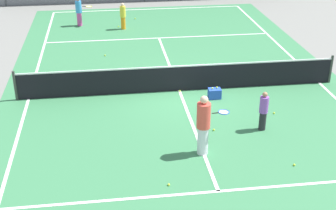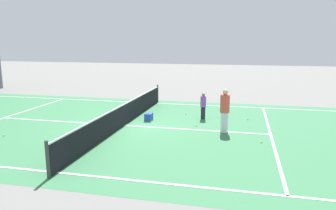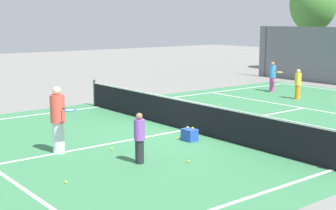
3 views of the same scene
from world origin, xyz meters
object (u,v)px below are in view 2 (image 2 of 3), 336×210
object	(u,v)px
tennis_ball_2	(196,126)
tennis_ball_11	(186,114)
tennis_ball_6	(25,97)
player_3	(203,106)
tennis_ball_4	(126,125)
tennis_ball_3	(261,142)
tennis_ball_10	(123,124)
tennis_ball_1	(4,135)
player_2	(225,110)
tennis_ball_0	(151,122)
tennis_ball_8	(248,119)
ball_crate	(149,117)

from	to	relation	value
tennis_ball_2	tennis_ball_11	xyz separation A→B (m)	(2.28, 0.88, 0.00)
tennis_ball_2	tennis_ball_6	size ratio (longest dim) A/B	1.00
player_3	tennis_ball_4	world-z (taller)	player_3
tennis_ball_6	tennis_ball_3	bearing A→B (deg)	-113.62
tennis_ball_3	tennis_ball_10	xyz separation A→B (m)	(1.37, 6.10, 0.00)
tennis_ball_1	player_2	bearing A→B (deg)	-72.96
tennis_ball_0	tennis_ball_4	size ratio (longest dim) A/B	1.00
tennis_ball_3	tennis_ball_11	size ratio (longest dim) A/B	1.00
player_2	tennis_ball_0	size ratio (longest dim) A/B	27.80
tennis_ball_2	tennis_ball_6	distance (m)	13.34
tennis_ball_2	tennis_ball_11	bearing A→B (deg)	21.02
tennis_ball_1	tennis_ball_3	distance (m)	10.25
tennis_ball_1	tennis_ball_4	xyz separation A→B (m)	(2.69, -4.27, 0.00)
tennis_ball_4	tennis_ball_6	world-z (taller)	same
tennis_ball_0	tennis_ball_1	world-z (taller)	same
tennis_ball_8	ball_crate	bearing A→B (deg)	104.47
tennis_ball_4	tennis_ball_8	world-z (taller)	same
ball_crate	tennis_ball_10	size ratio (longest dim) A/B	6.81
tennis_ball_4	tennis_ball_0	bearing A→B (deg)	-48.86
player_2	tennis_ball_8	bearing A→B (deg)	-22.89
tennis_ball_1	tennis_ball_8	xyz separation A→B (m)	(5.05, -9.68, 0.00)
ball_crate	tennis_ball_3	size ratio (longest dim) A/B	6.81
tennis_ball_2	tennis_ball_8	world-z (taller)	same
player_2	tennis_ball_11	xyz separation A→B (m)	(2.90, 2.16, -0.91)
tennis_ball_3	tennis_ball_6	size ratio (longest dim) A/B	1.00
ball_crate	tennis_ball_8	world-z (taller)	ball_crate
player_3	tennis_ball_4	bearing A→B (deg)	123.19
player_3	tennis_ball_2	bearing A→B (deg)	175.58
ball_crate	tennis_ball_2	size ratio (longest dim) A/B	6.81
tennis_ball_0	tennis_ball_10	bearing A→B (deg)	120.33
tennis_ball_1	tennis_ball_4	distance (m)	5.05
tennis_ball_4	tennis_ball_11	world-z (taller)	same
tennis_ball_2	tennis_ball_10	xyz separation A→B (m)	(-0.46, 3.35, 0.00)
tennis_ball_2	tennis_ball_6	bearing A→B (deg)	68.83
tennis_ball_3	tennis_ball_8	bearing A→B (deg)	7.28
tennis_ball_10	tennis_ball_11	xyz separation A→B (m)	(2.73, -2.47, 0.00)
tennis_ball_4	tennis_ball_10	bearing A→B (deg)	59.52
tennis_ball_0	tennis_ball_3	size ratio (longest dim) A/B	1.00
tennis_ball_2	tennis_ball_3	size ratio (longest dim) A/B	1.00
tennis_ball_3	ball_crate	bearing A→B (deg)	65.15
tennis_ball_0	tennis_ball_2	xyz separation A→B (m)	(-0.22, -2.20, 0.00)
ball_crate	tennis_ball_6	size ratio (longest dim) A/B	6.81
tennis_ball_1	tennis_ball_6	distance (m)	9.55
ball_crate	tennis_ball_10	bearing A→B (deg)	136.91
tennis_ball_6	tennis_ball_10	bearing A→B (deg)	-120.12
tennis_ball_4	tennis_ball_3	bearing A→B (deg)	-101.87
player_2	tennis_ball_2	bearing A→B (deg)	64.09
tennis_ball_11	tennis_ball_8	bearing A→B (deg)	-99.12
player_2	tennis_ball_0	world-z (taller)	player_2
ball_crate	tennis_ball_0	xyz separation A→B (m)	(-0.34, -0.20, -0.15)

